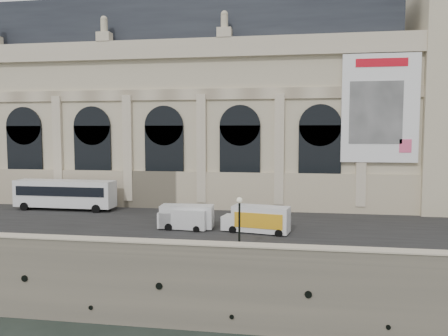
# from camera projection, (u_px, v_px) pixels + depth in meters

# --- Properties ---
(ground) EXTENTS (260.00, 260.00, 0.00)m
(ground) POSITION_uv_depth(u_px,v_px,m) (137.00, 327.00, 36.29)
(ground) COLOR black
(ground) RESTS_ON ground
(quay) EXTENTS (160.00, 70.00, 6.00)m
(quay) POSITION_uv_depth(u_px,v_px,m) (212.00, 214.00, 70.51)
(quay) COLOR gray
(quay) RESTS_ON ground
(street) EXTENTS (160.00, 24.00, 0.06)m
(street) POSITION_uv_depth(u_px,v_px,m) (179.00, 221.00, 49.58)
(street) COLOR #2D2D2D
(street) RESTS_ON quay
(parapet) EXTENTS (160.00, 1.40, 1.21)m
(parapet) POSITION_uv_depth(u_px,v_px,m) (138.00, 247.00, 36.34)
(parapet) COLOR gray
(parapet) RESTS_ON quay
(museum) EXTENTS (69.00, 18.70, 29.10)m
(museum) POSITION_uv_depth(u_px,v_px,m) (168.00, 108.00, 65.97)
(museum) COLOR beige
(museum) RESTS_ON quay
(bus_left) EXTENTS (13.27, 3.22, 3.90)m
(bus_left) POSITION_uv_depth(u_px,v_px,m) (65.00, 194.00, 56.67)
(bus_left) COLOR silver
(bus_left) RESTS_ON quay
(van_b) EXTENTS (5.77, 2.57, 2.53)m
(van_b) POSITION_uv_depth(u_px,v_px,m) (184.00, 217.00, 45.69)
(van_b) COLOR silver
(van_b) RESTS_ON quay
(van_c) EXTENTS (5.14, 2.46, 2.21)m
(van_c) POSITION_uv_depth(u_px,v_px,m) (182.00, 219.00, 45.43)
(van_c) COLOR silver
(van_c) RESTS_ON quay
(box_truck) EXTENTS (7.05, 3.41, 2.73)m
(box_truck) POSITION_uv_depth(u_px,v_px,m) (257.00, 219.00, 43.96)
(box_truck) COLOR silver
(box_truck) RESTS_ON quay
(lamp_right) EXTENTS (0.49, 0.49, 4.81)m
(lamp_right) POSITION_uv_depth(u_px,v_px,m) (239.00, 226.00, 36.09)
(lamp_right) COLOR black
(lamp_right) RESTS_ON quay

